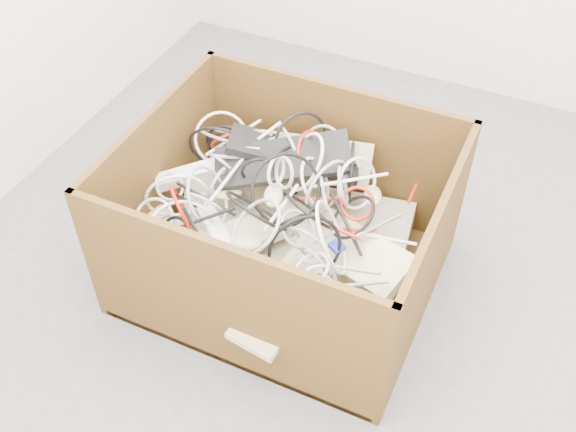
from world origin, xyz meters
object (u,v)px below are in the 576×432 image
at_px(cardboard_box, 282,246).
at_px(vga_plug, 337,247).
at_px(power_strip_left, 199,172).
at_px(power_strip_right, 221,241).

distance_m(cardboard_box, vga_plug, 0.34).
height_order(power_strip_left, vga_plug, power_strip_left).
relative_size(cardboard_box, vga_plug, 23.69).
bearing_deg(power_strip_right, power_strip_left, 169.61).
relative_size(power_strip_right, vga_plug, 6.61).
distance_m(power_strip_right, vga_plug, 0.39).
height_order(cardboard_box, power_strip_right, cardboard_box).
distance_m(power_strip_left, power_strip_right, 0.33).
xyz_separation_m(power_strip_left, vga_plug, (0.60, -0.15, 0.02)).
xyz_separation_m(cardboard_box, power_strip_left, (-0.36, 0.04, 0.20)).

